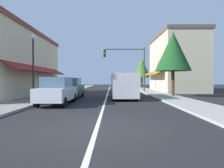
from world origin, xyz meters
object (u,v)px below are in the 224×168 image
at_px(parked_car_second_left, 71,88).
at_px(traffic_signal_mast_arm, 130,61).
at_px(street_lamp_left_near, 33,56).
at_px(tree_right_far, 141,68).
at_px(parked_car_nearest_left, 57,91).
at_px(van_in_lane, 123,85).
at_px(tree_right_near, 173,52).

relative_size(parked_car_second_left, traffic_signal_mast_arm, 0.69).
bearing_deg(traffic_signal_mast_arm, street_lamp_left_near, -124.76).
distance_m(street_lamp_left_near, tree_right_far, 22.59).
xyz_separation_m(parked_car_nearest_left, parked_car_second_left, (-0.07, 4.22, 0.00)).
distance_m(van_in_lane, tree_right_far, 17.84).
height_order(traffic_signal_mast_arm, tree_right_far, traffic_signal_mast_arm).
bearing_deg(traffic_signal_mast_arm, tree_right_near, -65.94).
xyz_separation_m(van_in_lane, traffic_signal_mast_arm, (1.47, 8.81, 2.91)).
bearing_deg(parked_car_nearest_left, van_in_lane, 40.90).
distance_m(parked_car_second_left, street_lamp_left_near, 4.39).
relative_size(parked_car_nearest_left, tree_right_near, 0.68).
xyz_separation_m(van_in_lane, tree_right_near, (4.72, 1.52, 3.08)).
height_order(parked_car_nearest_left, tree_right_far, tree_right_far).
relative_size(parked_car_nearest_left, tree_right_far, 0.77).
relative_size(parked_car_second_left, tree_right_near, 0.68).
xyz_separation_m(parked_car_nearest_left, traffic_signal_mast_arm, (5.96, 12.57, 3.18)).
height_order(street_lamp_left_near, tree_right_far, tree_right_far).
bearing_deg(parked_car_nearest_left, parked_car_second_left, 91.89).
distance_m(traffic_signal_mast_arm, tree_right_far, 8.80).
xyz_separation_m(parked_car_nearest_left, van_in_lane, (4.49, 3.76, 0.27)).
relative_size(street_lamp_left_near, tree_right_far, 0.90).
bearing_deg(tree_right_near, traffic_signal_mast_arm, 114.06).
bearing_deg(street_lamp_left_near, tree_right_near, 20.54).
height_order(traffic_signal_mast_arm, tree_right_near, tree_right_near).
xyz_separation_m(street_lamp_left_near, tree_right_far, (10.85, 19.81, 0.43)).
xyz_separation_m(traffic_signal_mast_arm, tree_right_far, (2.87, 8.31, -0.38)).
height_order(parked_car_nearest_left, traffic_signal_mast_arm, traffic_signal_mast_arm).
height_order(parked_car_nearest_left, street_lamp_left_near, street_lamp_left_near).
bearing_deg(street_lamp_left_near, parked_car_second_left, 58.18).
bearing_deg(traffic_signal_mast_arm, parked_car_second_left, -125.81).
bearing_deg(parked_car_nearest_left, tree_right_near, 30.77).
bearing_deg(tree_right_far, traffic_signal_mast_arm, -109.04).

